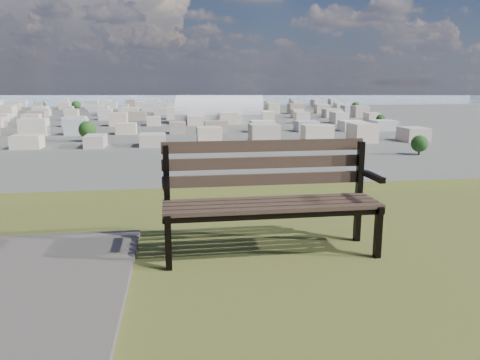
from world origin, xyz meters
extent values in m
cube|color=#3C2C22|center=(-1.00, 1.45, 25.48)|extent=(1.98, 0.11, 0.04)
cube|color=#3C2C22|center=(-1.00, 1.58, 25.48)|extent=(1.98, 0.11, 0.04)
cube|color=#3C2C22|center=(-1.00, 1.72, 25.48)|extent=(1.98, 0.11, 0.04)
cube|color=#3C2C22|center=(-1.00, 1.85, 25.48)|extent=(1.98, 0.11, 0.04)
cube|color=#3C2C22|center=(-1.01, 1.94, 25.66)|extent=(1.98, 0.05, 0.11)
cube|color=#3C2C22|center=(-1.01, 1.96, 25.82)|extent=(1.98, 0.05, 0.11)
cube|color=#3C2C22|center=(-1.01, 1.99, 25.98)|extent=(1.98, 0.05, 0.11)
cube|color=black|center=(-1.95, 1.42, 25.24)|extent=(0.06, 0.07, 0.48)
cube|color=black|center=(-1.95, 1.90, 25.51)|extent=(0.06, 0.07, 1.01)
cube|color=black|center=(-1.95, 1.64, 25.45)|extent=(0.06, 0.55, 0.06)
cube|color=black|center=(-1.95, 1.59, 25.73)|extent=(0.06, 0.40, 0.05)
cube|color=black|center=(-0.06, 1.44, 25.24)|extent=(0.06, 0.07, 0.48)
cube|color=black|center=(-0.06, 1.91, 25.51)|extent=(0.06, 0.07, 1.01)
cube|color=black|center=(-0.06, 1.66, 25.45)|extent=(0.06, 0.55, 0.06)
cube|color=black|center=(-0.06, 1.60, 25.73)|extent=(0.06, 0.40, 0.05)
cube|color=black|center=(-1.00, 1.44, 25.43)|extent=(1.98, 0.06, 0.04)
cube|color=black|center=(-1.00, 1.86, 25.43)|extent=(1.98, 0.06, 0.04)
cube|color=#B7B7B3|center=(30.53, 311.91, 3.18)|extent=(60.38, 32.98, 6.36)
cylinder|color=white|center=(30.53, 311.91, 6.36)|extent=(60.38, 32.98, 24.18)
cube|color=silver|center=(-60.00, 200.00, 3.50)|extent=(11.00, 11.00, 7.00)
cube|color=#B7A89D|center=(-36.00, 200.00, 3.50)|extent=(11.00, 11.00, 7.00)
cube|color=beige|center=(-12.00, 200.00, 3.50)|extent=(11.00, 11.00, 7.00)
cube|color=#B3B3B8|center=(12.00, 200.00, 3.50)|extent=(11.00, 11.00, 7.00)
cube|color=beige|center=(36.00, 200.00, 3.50)|extent=(11.00, 11.00, 7.00)
cube|color=gray|center=(60.00, 200.00, 3.50)|extent=(11.00, 11.00, 7.00)
cube|color=beige|center=(84.00, 200.00, 3.50)|extent=(11.00, 11.00, 7.00)
cube|color=beige|center=(108.00, 200.00, 3.50)|extent=(11.00, 11.00, 7.00)
cube|color=beige|center=(-72.00, 250.00, 3.50)|extent=(11.00, 11.00, 7.00)
cube|color=#B3B3B8|center=(-48.00, 250.00, 3.50)|extent=(11.00, 11.00, 7.00)
cube|color=beige|center=(-24.00, 250.00, 3.50)|extent=(11.00, 11.00, 7.00)
cube|color=gray|center=(0.00, 250.00, 3.50)|extent=(11.00, 11.00, 7.00)
cube|color=beige|center=(24.00, 250.00, 3.50)|extent=(11.00, 11.00, 7.00)
cube|color=beige|center=(48.00, 250.00, 3.50)|extent=(11.00, 11.00, 7.00)
cube|color=silver|center=(72.00, 250.00, 3.50)|extent=(11.00, 11.00, 7.00)
cube|color=#B7A89D|center=(96.00, 250.00, 3.50)|extent=(11.00, 11.00, 7.00)
cube|color=beige|center=(120.00, 250.00, 3.50)|extent=(11.00, 11.00, 7.00)
cube|color=gray|center=(-84.00, 300.00, 3.50)|extent=(11.00, 11.00, 7.00)
cube|color=beige|center=(-60.00, 300.00, 3.50)|extent=(11.00, 11.00, 7.00)
cube|color=beige|center=(-36.00, 300.00, 3.50)|extent=(11.00, 11.00, 7.00)
cube|color=silver|center=(-12.00, 300.00, 3.50)|extent=(11.00, 11.00, 7.00)
cube|color=#B7A89D|center=(12.00, 300.00, 3.50)|extent=(11.00, 11.00, 7.00)
cube|color=beige|center=(36.00, 300.00, 3.50)|extent=(11.00, 11.00, 7.00)
cube|color=#B3B3B8|center=(60.00, 300.00, 3.50)|extent=(11.00, 11.00, 7.00)
cube|color=beige|center=(84.00, 300.00, 3.50)|extent=(11.00, 11.00, 7.00)
cube|color=gray|center=(108.00, 300.00, 3.50)|extent=(11.00, 11.00, 7.00)
cube|color=beige|center=(132.00, 300.00, 3.50)|extent=(11.00, 11.00, 7.00)
cube|color=silver|center=(-120.00, 350.00, 3.50)|extent=(11.00, 11.00, 7.00)
cube|color=#B7A89D|center=(-96.00, 350.00, 3.50)|extent=(11.00, 11.00, 7.00)
cube|color=beige|center=(-72.00, 350.00, 3.50)|extent=(11.00, 11.00, 7.00)
cube|color=#B3B3B8|center=(-48.00, 350.00, 3.50)|extent=(11.00, 11.00, 7.00)
cube|color=beige|center=(-24.00, 350.00, 3.50)|extent=(11.00, 11.00, 7.00)
cube|color=gray|center=(0.00, 350.00, 3.50)|extent=(11.00, 11.00, 7.00)
cube|color=beige|center=(24.00, 350.00, 3.50)|extent=(11.00, 11.00, 7.00)
cube|color=beige|center=(48.00, 350.00, 3.50)|extent=(11.00, 11.00, 7.00)
cube|color=silver|center=(72.00, 350.00, 3.50)|extent=(11.00, 11.00, 7.00)
cube|color=#B7A89D|center=(96.00, 350.00, 3.50)|extent=(11.00, 11.00, 7.00)
cube|color=beige|center=(120.00, 350.00, 3.50)|extent=(11.00, 11.00, 7.00)
cube|color=#B3B3B8|center=(144.00, 350.00, 3.50)|extent=(11.00, 11.00, 7.00)
cube|color=gray|center=(-132.00, 400.00, 3.50)|extent=(11.00, 11.00, 7.00)
cube|color=beige|center=(-108.00, 400.00, 3.50)|extent=(11.00, 11.00, 7.00)
cube|color=beige|center=(-84.00, 400.00, 3.50)|extent=(11.00, 11.00, 7.00)
cube|color=silver|center=(-60.00, 400.00, 3.50)|extent=(11.00, 11.00, 7.00)
cube|color=#B7A89D|center=(-36.00, 400.00, 3.50)|extent=(11.00, 11.00, 7.00)
cube|color=beige|center=(-12.00, 400.00, 3.50)|extent=(11.00, 11.00, 7.00)
cube|color=#B3B3B8|center=(12.00, 400.00, 3.50)|extent=(11.00, 11.00, 7.00)
cube|color=beige|center=(36.00, 400.00, 3.50)|extent=(11.00, 11.00, 7.00)
cube|color=gray|center=(60.00, 400.00, 3.50)|extent=(11.00, 11.00, 7.00)
cube|color=beige|center=(84.00, 400.00, 3.50)|extent=(11.00, 11.00, 7.00)
cube|color=beige|center=(108.00, 400.00, 3.50)|extent=(11.00, 11.00, 7.00)
cube|color=silver|center=(132.00, 400.00, 3.50)|extent=(11.00, 11.00, 7.00)
cube|color=#B7A89D|center=(156.00, 400.00, 3.50)|extent=(11.00, 11.00, 7.00)
cube|color=#B3B3B8|center=(-144.00, 450.00, 3.50)|extent=(11.00, 11.00, 7.00)
cube|color=beige|center=(-120.00, 450.00, 3.50)|extent=(11.00, 11.00, 7.00)
cube|color=gray|center=(-96.00, 450.00, 3.50)|extent=(11.00, 11.00, 7.00)
cube|color=beige|center=(-72.00, 450.00, 3.50)|extent=(11.00, 11.00, 7.00)
cube|color=beige|center=(-48.00, 450.00, 3.50)|extent=(11.00, 11.00, 7.00)
cube|color=silver|center=(-24.00, 450.00, 3.50)|extent=(11.00, 11.00, 7.00)
cube|color=#B7A89D|center=(0.00, 450.00, 3.50)|extent=(11.00, 11.00, 7.00)
cube|color=beige|center=(24.00, 450.00, 3.50)|extent=(11.00, 11.00, 7.00)
cube|color=#B3B3B8|center=(48.00, 450.00, 3.50)|extent=(11.00, 11.00, 7.00)
cube|color=beige|center=(72.00, 450.00, 3.50)|extent=(11.00, 11.00, 7.00)
cube|color=gray|center=(96.00, 450.00, 3.50)|extent=(11.00, 11.00, 7.00)
cube|color=beige|center=(120.00, 450.00, 3.50)|extent=(11.00, 11.00, 7.00)
cube|color=beige|center=(144.00, 450.00, 3.50)|extent=(11.00, 11.00, 7.00)
cube|color=silver|center=(168.00, 450.00, 3.50)|extent=(11.00, 11.00, 7.00)
cube|color=beige|center=(-156.00, 500.00, 3.50)|extent=(11.00, 11.00, 7.00)
cube|color=#B3B3B8|center=(-132.00, 500.00, 3.50)|extent=(11.00, 11.00, 7.00)
cube|color=beige|center=(-108.00, 500.00, 3.50)|extent=(11.00, 11.00, 7.00)
cube|color=gray|center=(-84.00, 500.00, 3.50)|extent=(11.00, 11.00, 7.00)
cube|color=beige|center=(-60.00, 500.00, 3.50)|extent=(11.00, 11.00, 7.00)
cube|color=beige|center=(-36.00, 500.00, 3.50)|extent=(11.00, 11.00, 7.00)
cube|color=silver|center=(-12.00, 500.00, 3.50)|extent=(11.00, 11.00, 7.00)
cube|color=#B7A89D|center=(12.00, 500.00, 3.50)|extent=(11.00, 11.00, 7.00)
cube|color=beige|center=(36.00, 500.00, 3.50)|extent=(11.00, 11.00, 7.00)
cube|color=#B3B3B8|center=(60.00, 500.00, 3.50)|extent=(11.00, 11.00, 7.00)
cube|color=beige|center=(84.00, 500.00, 3.50)|extent=(11.00, 11.00, 7.00)
cube|color=gray|center=(108.00, 500.00, 3.50)|extent=(11.00, 11.00, 7.00)
cube|color=beige|center=(132.00, 500.00, 3.50)|extent=(11.00, 11.00, 7.00)
cube|color=beige|center=(156.00, 500.00, 3.50)|extent=(11.00, 11.00, 7.00)
cube|color=silver|center=(180.00, 500.00, 3.50)|extent=(11.00, 11.00, 7.00)
cube|color=beige|center=(-168.00, 550.00, 3.50)|extent=(11.00, 11.00, 7.00)
cube|color=#B3B3B8|center=(-144.00, 550.00, 3.50)|extent=(11.00, 11.00, 7.00)
cube|color=beige|center=(-120.00, 550.00, 3.50)|extent=(11.00, 11.00, 7.00)
cube|color=gray|center=(-96.00, 550.00, 3.50)|extent=(11.00, 11.00, 7.00)
cube|color=beige|center=(-72.00, 550.00, 3.50)|extent=(11.00, 11.00, 7.00)
cube|color=beige|center=(-48.00, 550.00, 3.50)|extent=(11.00, 11.00, 7.00)
cube|color=silver|center=(-24.00, 550.00, 3.50)|extent=(11.00, 11.00, 7.00)
cube|color=#B7A89D|center=(0.00, 550.00, 3.50)|extent=(11.00, 11.00, 7.00)
cube|color=beige|center=(24.00, 550.00, 3.50)|extent=(11.00, 11.00, 7.00)
cube|color=#B3B3B8|center=(48.00, 550.00, 3.50)|extent=(11.00, 11.00, 7.00)
cube|color=beige|center=(72.00, 550.00, 3.50)|extent=(11.00, 11.00, 7.00)
cube|color=gray|center=(96.00, 550.00, 3.50)|extent=(11.00, 11.00, 7.00)
cube|color=beige|center=(120.00, 550.00, 3.50)|extent=(11.00, 11.00, 7.00)
cube|color=beige|center=(144.00, 550.00, 3.50)|extent=(11.00, 11.00, 7.00)
cube|color=silver|center=(168.00, 550.00, 3.50)|extent=(11.00, 11.00, 7.00)
cube|color=#B7A89D|center=(192.00, 550.00, 3.50)|extent=(11.00, 11.00, 7.00)
cylinder|color=#36231B|center=(90.00, 160.00, 1.05)|extent=(0.80, 0.80, 2.10)
sphere|color=#133613|center=(90.00, 160.00, 4.20)|extent=(6.30, 6.30, 6.30)
cylinder|color=#36231B|center=(-40.00, 220.00, 1.35)|extent=(0.80, 0.80, 2.70)
sphere|color=#133613|center=(-40.00, 220.00, 5.40)|extent=(8.10, 8.10, 8.10)
cylinder|color=#36231B|center=(130.00, 280.00, 0.97)|extent=(0.80, 0.80, 1.95)
sphere|color=#133613|center=(130.00, 280.00, 3.90)|extent=(5.85, 5.85, 5.85)
cylinder|color=#36231B|center=(60.00, 400.00, 1.12)|extent=(0.80, 0.80, 2.25)
sphere|color=#133613|center=(60.00, 400.00, 4.50)|extent=(6.75, 6.75, 6.75)
cylinder|color=#36231B|center=(-90.00, 460.00, 1.43)|extent=(0.80, 0.80, 2.85)
sphere|color=#133613|center=(-90.00, 460.00, 5.70)|extent=(8.55, 8.55, 8.55)
cylinder|color=#36231B|center=(-130.00, 500.00, 1.20)|extent=(0.80, 0.80, 2.40)
sphere|color=#133613|center=(-130.00, 500.00, 4.80)|extent=(7.20, 7.20, 7.20)
cylinder|color=#36231B|center=(40.00, 300.00, 1.05)|extent=(0.80, 0.80, 2.10)
sphere|color=#133613|center=(40.00, 300.00, 4.20)|extent=(6.30, 6.30, 6.30)
cylinder|color=#36231B|center=(170.00, 420.00, 1.27)|extent=(0.80, 0.80, 2.55)
sphere|color=#133613|center=(170.00, 420.00, 5.10)|extent=(7.65, 7.65, 7.65)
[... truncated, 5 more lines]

